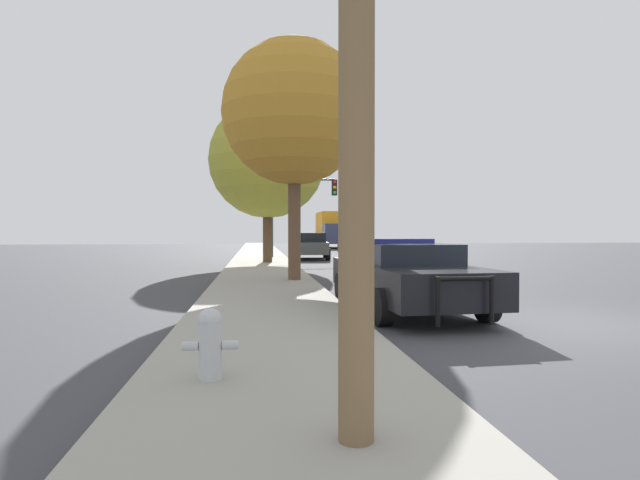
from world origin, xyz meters
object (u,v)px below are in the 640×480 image
(fire_hydrant, at_px, (210,341))
(tree_sidewalk_mid, at_px, (267,160))
(traffic_light, at_px, (300,200))
(car_background_distant, at_px, (316,239))
(car_background_oncoming, at_px, (353,243))
(tree_sidewalk_near, at_px, (294,113))
(box_truck, at_px, (331,229))
(car_background_midblock, at_px, (311,245))
(police_car, at_px, (404,274))

(fire_hydrant, relative_size, tree_sidewalk_mid, 0.09)
(traffic_light, xyz_separation_m, car_background_distant, (3.51, 21.23, -2.64))
(car_background_distant, xyz_separation_m, car_background_oncoming, (1.05, -13.60, -0.02))
(fire_hydrant, relative_size, tree_sidewalk_near, 0.10)
(fire_hydrant, bearing_deg, box_truck, 79.76)
(traffic_light, bearing_deg, tree_sidewalk_mid, -112.12)
(car_background_midblock, height_order, box_truck, box_truck)
(car_background_oncoming, height_order, tree_sidewalk_mid, tree_sidewalk_mid)
(traffic_light, distance_m, car_background_distant, 21.68)
(fire_hydrant, bearing_deg, tree_sidewalk_near, 80.88)
(car_background_oncoming, bearing_deg, box_truck, -87.26)
(car_background_distant, bearing_deg, box_truck, -62.44)
(tree_sidewalk_near, relative_size, tree_sidewalk_mid, 0.95)
(traffic_light, xyz_separation_m, car_background_midblock, (0.61, -0.29, -2.62))
(car_background_oncoming, relative_size, box_truck, 0.59)
(fire_hydrant, height_order, car_background_midblock, car_background_midblock)
(tree_sidewalk_mid, bearing_deg, car_background_midblock, 60.42)
(police_car, bearing_deg, box_truck, -99.15)
(traffic_light, xyz_separation_m, tree_sidewalk_near, (-1.35, -13.43, 1.74))
(car_background_distant, distance_m, tree_sidewalk_mid, 26.93)
(car_background_distant, bearing_deg, traffic_light, -95.19)
(fire_hydrant, distance_m, box_truck, 42.73)
(police_car, height_order, box_truck, box_truck)
(traffic_light, distance_m, car_background_oncoming, 9.28)
(car_background_oncoming, bearing_deg, car_background_distant, -82.43)
(police_car, xyz_separation_m, car_background_oncoming, (4.09, 26.28, 0.02))
(police_car, distance_m, box_truck, 37.51)
(fire_hydrant, xyz_separation_m, traffic_light, (2.95, 23.42, 2.89))
(box_truck, distance_m, tree_sidewalk_mid, 24.53)
(car_background_midblock, bearing_deg, traffic_light, 159.19)
(police_car, xyz_separation_m, traffic_light, (-0.48, 18.65, 2.67))
(police_car, relative_size, tree_sidewalk_near, 0.72)
(car_background_distant, bearing_deg, car_background_midblock, -93.48)
(car_background_oncoming, bearing_deg, police_car, 84.32)
(tree_sidewalk_near, bearing_deg, car_background_distant, 82.02)
(car_background_distant, xyz_separation_m, box_truck, (1.13, -2.62, 1.04))
(fire_hydrant, relative_size, car_background_distant, 0.17)
(traffic_light, height_order, tree_sidewalk_mid, tree_sidewalk_mid)
(traffic_light, xyz_separation_m, box_truck, (4.64, 18.62, -1.60))
(police_car, bearing_deg, car_background_oncoming, -101.61)
(police_car, bearing_deg, tree_sidewalk_mid, -82.82)
(police_car, relative_size, fire_hydrant, 7.39)
(car_background_distant, bearing_deg, fire_hydrant, -94.03)
(police_car, bearing_deg, car_background_distant, -97.13)
(tree_sidewalk_near, bearing_deg, police_car, -70.72)
(fire_hydrant, distance_m, traffic_light, 23.78)
(tree_sidewalk_near, bearing_deg, tree_sidewalk_mid, 94.02)
(fire_hydrant, distance_m, tree_sidewalk_near, 11.13)
(fire_hydrant, distance_m, tree_sidewalk_mid, 19.16)
(police_car, xyz_separation_m, tree_sidewalk_mid, (-2.43, 13.84, 4.21))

